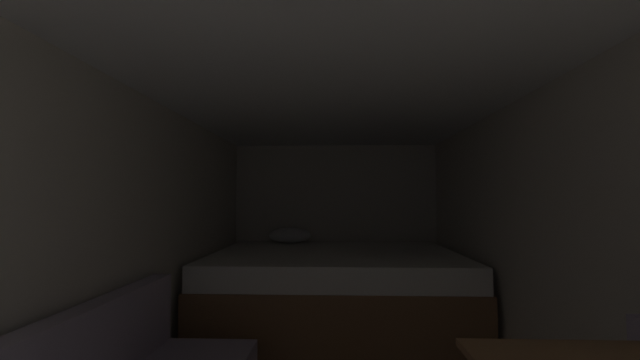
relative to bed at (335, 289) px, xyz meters
name	(u,v)px	position (x,y,z in m)	size (l,w,h in m)	color
wall_back	(335,223)	(0.00, 1.01, 0.60)	(2.62, 0.05, 1.95)	beige
wall_left	(133,245)	(-1.28, -1.49, 0.60)	(0.05, 4.94, 1.95)	beige
wall_right	(548,247)	(1.29, -1.49, 0.60)	(0.05, 4.94, 1.95)	beige
ceiling_slab	(335,87)	(0.00, -1.49, 1.60)	(2.62, 4.94, 0.05)	white
bed	(335,289)	(0.00, 0.00, 0.00)	(2.40, 1.88, 0.93)	brown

